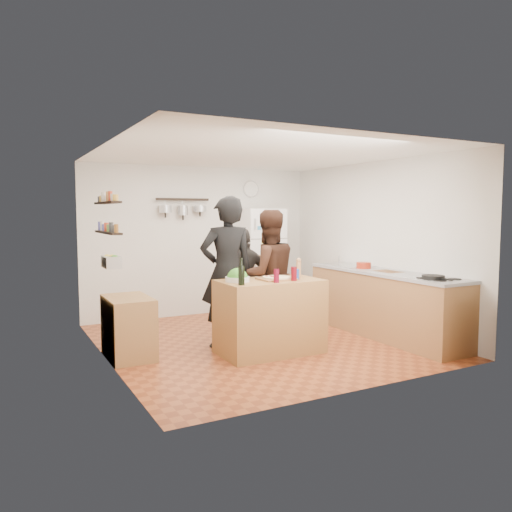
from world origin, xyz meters
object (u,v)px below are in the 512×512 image
salt_canister (296,274)px  person_back (244,282)px  salad_bowl (237,279)px  red_bowl (364,265)px  prep_island (270,316)px  wall_clock (251,189)px  person_center (268,276)px  side_table (129,327)px  wine_bottle (241,275)px  pepper_mill (299,270)px  skillet (433,277)px  person_left (227,272)px  counter_run (384,304)px  fridge (260,261)px

salt_canister → person_back: size_ratio=0.09×
salad_bowl → red_bowl: bearing=8.5°
prep_island → wall_clock: (1.10, 2.62, 1.69)m
salt_canister → person_center: bearing=93.4°
side_table → wine_bottle: bearing=-37.6°
prep_island → red_bowl: (1.80, 0.38, 0.51)m
pepper_mill → salt_canister: bearing=-131.4°
salt_canister → skillet: 1.67m
person_center → person_left: bearing=9.6°
pepper_mill → side_table: pepper_mill is taller
salad_bowl → wall_clock: size_ratio=0.98×
skillet → person_center: bearing=135.0°
side_table → prep_island: bearing=-21.3°
prep_island → side_table: 1.71m
prep_island → skillet: 2.05m
salad_bowl → counter_run: salad_bowl is taller
prep_island → fridge: 2.58m
person_left → side_table: 1.39m
salt_canister → counter_run: 1.64m
person_center → salt_canister: bearing=100.8°
counter_run → skillet: 1.08m
salad_bowl → counter_run: bearing=-1.6°
salt_canister → person_left: size_ratio=0.07×
wine_bottle → salad_bowl: bearing=73.5°
skillet → fridge: (-0.65, 3.25, -0.05)m
fridge → side_table: fridge is taller
salad_bowl → person_left: bearing=81.5°
counter_run → pepper_mill: bearing=177.4°
counter_run → wine_bottle: bearing=-174.9°
fridge → red_bowl: bearing=-69.8°
person_center → side_table: size_ratio=2.22×
salt_canister → person_back: (-0.16, 1.11, -0.22)m
side_table → red_bowl: bearing=-4.1°
salad_bowl → wine_bottle: (-0.08, -0.27, 0.08)m
red_bowl → side_table: size_ratio=0.26×
wine_bottle → person_left: bearing=78.4°
counter_run → person_center: bearing=161.4°
wall_clock → side_table: 3.79m
salad_bowl → side_table: 1.43m
salt_canister → person_center: 0.65m
person_center → salad_bowl: bearing=41.9°
salad_bowl → wall_clock: bearing=59.5°
prep_island → wall_clock: bearing=67.3°
person_back → person_center: bearing=117.1°
prep_island → person_back: 1.04m
person_center → skillet: size_ratio=6.56×
wall_clock → person_center: bearing=-111.7°
fridge → wall_clock: size_ratio=6.00×
pepper_mill → person_left: size_ratio=0.10×
prep_island → skillet: size_ratio=4.62×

